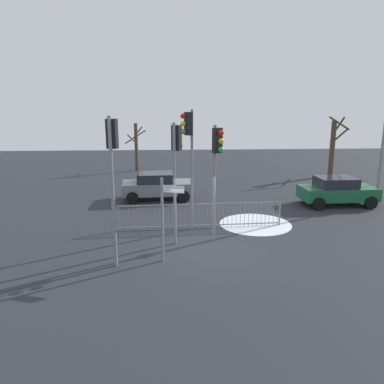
% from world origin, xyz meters
% --- Properties ---
extents(ground_plane, '(60.00, 60.00, 0.00)m').
position_xyz_m(ground_plane, '(0.00, 0.00, 0.00)').
color(ground_plane, '#26282D').
extents(traffic_light_mid_right, '(0.52, 0.41, 4.93)m').
position_xyz_m(traffic_light_mid_right, '(-0.49, 2.23, 3.60)').
color(traffic_light_mid_right, slate).
rests_on(traffic_light_mid_right, ground).
extents(traffic_light_rear_right, '(0.43, 0.51, 4.50)m').
position_xyz_m(traffic_light_rear_right, '(-1.02, 0.77, 3.30)').
color(traffic_light_rear_right, slate).
rests_on(traffic_light_rear_right, ground).
extents(traffic_light_foreground_left, '(0.39, 0.53, 4.40)m').
position_xyz_m(traffic_light_foreground_left, '(0.45, 0.78, 3.23)').
color(traffic_light_foreground_left, slate).
rests_on(traffic_light_foreground_left, ground).
extents(traffic_light_mid_left, '(0.37, 0.56, 4.80)m').
position_xyz_m(traffic_light_mid_left, '(-3.00, -1.10, 3.51)').
color(traffic_light_mid_left, slate).
rests_on(traffic_light_mid_left, ground).
extents(direction_sign_post, '(0.76, 0.29, 2.84)m').
position_xyz_m(direction_sign_post, '(-1.46, -0.95, 1.60)').
color(direction_sign_post, slate).
rests_on(direction_sign_post, ground).
extents(pedestrian_guard_railing, '(6.94, 0.41, 1.07)m').
position_xyz_m(pedestrian_guard_railing, '(-0.00, 2.39, 0.55)').
color(pedestrian_guard_railing, slate).
rests_on(pedestrian_guard_railing, ground).
extents(car_green_trailing, '(3.85, 2.02, 1.47)m').
position_xyz_m(car_green_trailing, '(7.33, 5.70, 0.77)').
color(car_green_trailing, '#195933').
rests_on(car_green_trailing, ground).
extents(car_grey_near, '(3.89, 2.10, 1.47)m').
position_xyz_m(car_grey_near, '(-2.00, 7.44, 0.77)').
color(car_grey_near, slate).
rests_on(car_grey_near, ground).
extents(bare_tree_left, '(1.73, 1.82, 4.30)m').
position_xyz_m(bare_tree_left, '(10.45, 13.69, 2.17)').
color(bare_tree_left, '#473828').
rests_on(bare_tree_left, ground).
extents(bare_tree_centre, '(1.66, 1.66, 3.67)m').
position_xyz_m(bare_tree_centre, '(-3.90, 16.68, 1.93)').
color(bare_tree_centre, '#473828').
rests_on(bare_tree_centre, ground).
extents(snow_patch_kerb, '(3.13, 3.13, 0.01)m').
position_xyz_m(snow_patch_kerb, '(2.44, 2.76, 0.01)').
color(snow_patch_kerb, white).
rests_on(snow_patch_kerb, ground).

